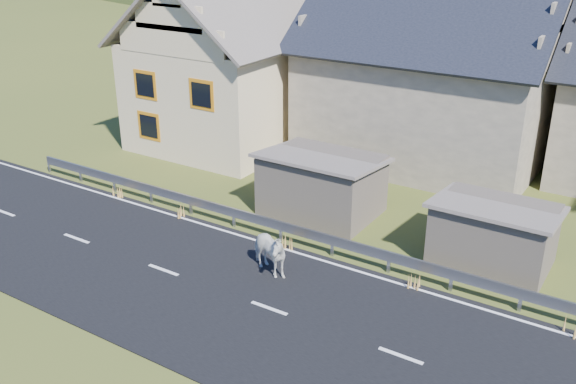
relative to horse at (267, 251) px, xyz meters
The scene contains 9 objects.
ground 2.13m from the horse, 54.65° to the right, with size 160.00×160.00×0.00m, color #3B471B.
road 2.13m from the horse, 54.65° to the right, with size 60.00×7.00×0.04m, color black.
lane_markings 2.12m from the horse, 54.65° to the right, with size 60.00×6.60×0.01m, color silver.
guardrail 2.37m from the horse, 60.94° to the left, with size 28.10×0.09×0.75m.
shed_left 4.97m from the horse, 99.91° to the left, with size 4.30×3.30×2.40m, color #64584B.
shed_right 7.15m from the horse, 37.82° to the left, with size 3.80×2.90×2.20m, color #64584B.
house_cream 14.10m from the horse, 130.47° to the left, with size 7.80×9.80×8.30m.
house_stone_a 13.92m from the horse, 89.37° to the left, with size 10.80×9.80×8.90m.
horse is the anchor object (origin of this frame).
Camera 1 is at (8.68, -12.70, 10.22)m, focal length 40.00 mm.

